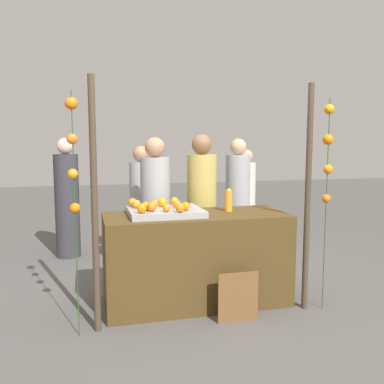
{
  "coord_description": "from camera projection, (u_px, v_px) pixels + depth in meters",
  "views": [
    {
      "loc": [
        -1.03,
        -3.86,
        1.59
      ],
      "look_at": [
        0.0,
        0.15,
        1.09
      ],
      "focal_mm": 38.78,
      "sensor_mm": 36.0,
      "label": 1
    }
  ],
  "objects": [
    {
      "name": "garland_strand_right",
      "position": [
        328.0,
        152.0,
        3.81
      ],
      "size": [
        0.1,
        0.11,
        1.99
      ],
      "color": "#2D4C23",
      "rests_on": "ground_plane"
    },
    {
      "name": "crowd_person_3",
      "position": [
        237.0,
        203.0,
        5.66
      ],
      "size": [
        0.33,
        0.33,
        1.64
      ],
      "color": "#99999E",
      "rests_on": "ground_plane"
    },
    {
      "name": "crowd_person_1",
      "position": [
        142.0,
        209.0,
        5.43
      ],
      "size": [
        0.31,
        0.31,
        1.54
      ],
      "color": "#99999E",
      "rests_on": "ground_plane"
    },
    {
      "name": "canopy_post_left",
      "position": [
        95.0,
        207.0,
        3.39
      ],
      "size": [
        0.06,
        0.06,
        2.12
      ],
      "primitive_type": "cylinder",
      "color": "#473828",
      "rests_on": "ground_plane"
    },
    {
      "name": "orange_5",
      "position": [
        180.0,
        208.0,
        3.78
      ],
      "size": [
        0.08,
        0.08,
        0.08
      ],
      "primitive_type": "sphere",
      "color": "orange",
      "rests_on": "orange_tray"
    },
    {
      "name": "canopy_post_right",
      "position": [
        308.0,
        199.0,
        3.87
      ],
      "size": [
        0.06,
        0.06,
        2.12
      ],
      "primitive_type": "cylinder",
      "color": "#473828",
      "rests_on": "ground_plane"
    },
    {
      "name": "orange_0",
      "position": [
        175.0,
        201.0,
        4.23
      ],
      "size": [
        0.08,
        0.08,
        0.08
      ],
      "primitive_type": "sphere",
      "color": "orange",
      "rests_on": "orange_tray"
    },
    {
      "name": "orange_tray",
      "position": [
        165.0,
        212.0,
        4.0
      ],
      "size": [
        0.7,
        0.6,
        0.06
      ],
      "primitive_type": "cube",
      "color": "#9EA0A5",
      "rests_on": "stall_counter"
    },
    {
      "name": "chalkboard_sign",
      "position": [
        238.0,
        298.0,
        3.67
      ],
      "size": [
        0.37,
        0.03,
        0.46
      ],
      "color": "brown",
      "rests_on": "ground_plane"
    },
    {
      "name": "orange_4",
      "position": [
        146.0,
        206.0,
        3.89
      ],
      "size": [
        0.08,
        0.08,
        0.08
      ],
      "primitive_type": "sphere",
      "color": "orange",
      "rests_on": "orange_tray"
    },
    {
      "name": "orange_9",
      "position": [
        136.0,
        204.0,
        4.02
      ],
      "size": [
        0.08,
        0.08,
        0.08
      ],
      "primitive_type": "sphere",
      "color": "orange",
      "rests_on": "orange_tray"
    },
    {
      "name": "orange_8",
      "position": [
        152.0,
        206.0,
        3.84
      ],
      "size": [
        0.09,
        0.09,
        0.09
      ],
      "primitive_type": "sphere",
      "color": "orange",
      "rests_on": "orange_tray"
    },
    {
      "name": "orange_1",
      "position": [
        142.0,
        209.0,
        3.74
      ],
      "size": [
        0.09,
        0.09,
        0.09
      ],
      "primitive_type": "sphere",
      "color": "orange",
      "rests_on": "orange_tray"
    },
    {
      "name": "stall_counter",
      "position": [
        196.0,
        258.0,
        4.1
      ],
      "size": [
        1.78,
        0.76,
        0.89
      ],
      "primitive_type": "cube",
      "color": "#4C3819",
      "rests_on": "ground_plane"
    },
    {
      "name": "orange_6",
      "position": [
        154.0,
        204.0,
        4.05
      ],
      "size": [
        0.08,
        0.08,
        0.08
      ],
      "primitive_type": "sphere",
      "color": "orange",
      "rests_on": "orange_tray"
    },
    {
      "name": "crowd_person_2",
      "position": [
        246.0,
        201.0,
        6.39
      ],
      "size": [
        0.3,
        0.3,
        1.48
      ],
      "color": "beige",
      "rests_on": "ground_plane"
    },
    {
      "name": "crowd_person_0",
      "position": [
        67.0,
        202.0,
        5.72
      ],
      "size": [
        0.33,
        0.33,
        1.65
      ],
      "color": "#333338",
      "rests_on": "ground_plane"
    },
    {
      "name": "juice_bottle",
      "position": [
        229.0,
        201.0,
        4.21
      ],
      "size": [
        0.08,
        0.08,
        0.23
      ],
      "color": "orange",
      "rests_on": "stall_counter"
    },
    {
      "name": "garland_strand_left",
      "position": [
        73.0,
        153.0,
        3.24
      ],
      "size": [
        0.1,
        0.1,
        1.99
      ],
      "color": "#2D4C23",
      "rests_on": "ground_plane"
    },
    {
      "name": "orange_11",
      "position": [
        162.0,
        202.0,
        4.13
      ],
      "size": [
        0.09,
        0.09,
        0.09
      ],
      "primitive_type": "sphere",
      "color": "orange",
      "rests_on": "orange_tray"
    },
    {
      "name": "ground_plane",
      "position": [
        196.0,
        301.0,
        4.16
      ],
      "size": [
        24.0,
        24.0,
        0.0
      ],
      "primitive_type": "plane",
      "color": "#565451"
    },
    {
      "name": "orange_2",
      "position": [
        133.0,
        202.0,
        4.14
      ],
      "size": [
        0.08,
        0.08,
        0.08
      ],
      "primitive_type": "sphere",
      "color": "orange",
      "rests_on": "orange_tray"
    },
    {
      "name": "vendor_left",
      "position": [
        155.0,
        216.0,
        4.65
      ],
      "size": [
        0.33,
        0.33,
        1.64
      ],
      "color": "#99999E",
      "rests_on": "ground_plane"
    },
    {
      "name": "orange_3",
      "position": [
        177.0,
        204.0,
        4.04
      ],
      "size": [
        0.08,
        0.08,
        0.08
      ],
      "primitive_type": "sphere",
      "color": "orange",
      "rests_on": "orange_tray"
    },
    {
      "name": "vendor_right",
      "position": [
        202.0,
        213.0,
        4.75
      ],
      "size": [
        0.34,
        0.34,
        1.68
      ],
      "color": "tan",
      "rests_on": "ground_plane"
    },
    {
      "name": "orange_7",
      "position": [
        186.0,
        206.0,
        3.89
      ],
      "size": [
        0.08,
        0.08,
        0.08
      ],
      "primitive_type": "sphere",
      "color": "orange",
      "rests_on": "orange_tray"
    },
    {
      "name": "orange_10",
      "position": [
        167.0,
        208.0,
        3.82
      ],
      "size": [
        0.07,
        0.07,
        0.07
      ],
      "primitive_type": "sphere",
      "color": "orange",
      "rests_on": "orange_tray"
    }
  ]
}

